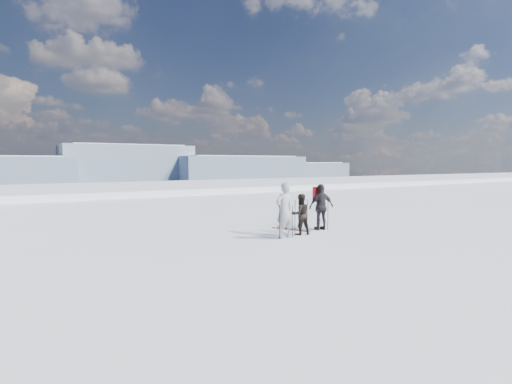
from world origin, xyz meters
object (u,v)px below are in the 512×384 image
skier_pack (321,207)px  skis_loose (292,229)px  skier_grey (284,210)px  skier_dark (300,214)px

skier_pack → skis_loose: 1.47m
skier_grey → skier_dark: skier_grey is taller
skier_grey → skier_pack: 2.36m
skier_dark → skier_pack: bearing=-152.0°
skier_grey → skier_pack: bearing=-169.8°
skier_pack → skier_dark: bearing=26.1°
skier_dark → skier_grey: bearing=25.4°
skier_grey → skis_loose: bearing=-141.1°
skier_grey → skier_pack: skier_grey is taller
skier_pack → skis_loose: skier_pack is taller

